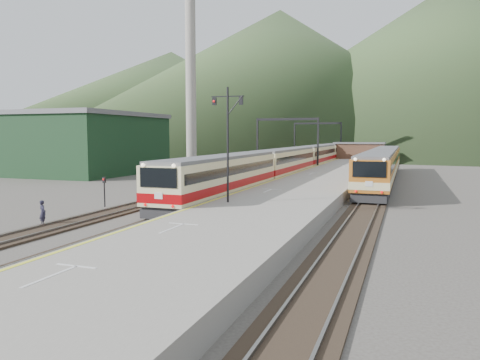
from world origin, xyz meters
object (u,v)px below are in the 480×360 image
at_px(main_train, 303,158).
at_px(second_train, 383,164).
at_px(worker, 43,213).
at_px(signal_mast, 228,133).

bearing_deg(main_train, second_train, -40.41).
height_order(main_train, worker, main_train).
bearing_deg(worker, signal_mast, -121.31).
bearing_deg(signal_mast, second_train, 73.65).
bearing_deg(main_train, worker, -98.02).
bearing_deg(worker, second_train, -92.47).
relative_size(second_train, worker, 27.01).
distance_m(main_train, second_train, 15.10).
distance_m(second_train, signal_mast, 29.96).
height_order(main_train, signal_mast, signal_mast).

